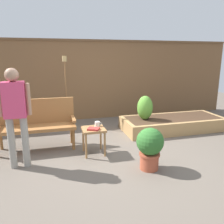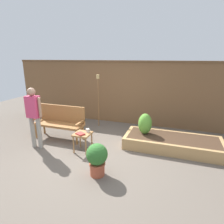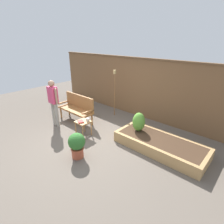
{
  "view_description": "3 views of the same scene",
  "coord_description": "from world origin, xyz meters",
  "px_view_note": "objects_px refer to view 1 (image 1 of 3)",
  "views": [
    {
      "loc": [
        -1.07,
        -3.63,
        1.72
      ],
      "look_at": [
        0.15,
        0.86,
        0.58
      ],
      "focal_mm": 36.52,
      "sensor_mm": 36.0,
      "label": 1
    },
    {
      "loc": [
        1.69,
        -3.64,
        2.27
      ],
      "look_at": [
        0.18,
        0.76,
        0.91
      ],
      "focal_mm": 30.34,
      "sensor_mm": 36.0,
      "label": 2
    },
    {
      "loc": [
        3.47,
        -2.81,
        2.78
      ],
      "look_at": [
        0.51,
        0.48,
        0.93
      ],
      "focal_mm": 28.51,
      "sensor_mm": 36.0,
      "label": 3
    }
  ],
  "objects_px": {
    "side_table": "(94,133)",
    "cup_on_table": "(97,124)",
    "person_by_bench": "(15,110)",
    "garden_bench": "(36,121)",
    "tiki_torch": "(65,79)",
    "potted_boxwood": "(150,146)",
    "book_on_table": "(94,129)",
    "shrub_near_bench": "(145,108)"
  },
  "relations": [
    {
      "from": "cup_on_table",
      "to": "person_by_bench",
      "type": "xyz_separation_m",
      "value": [
        -1.32,
        -0.3,
        0.41
      ]
    },
    {
      "from": "cup_on_table",
      "to": "potted_boxwood",
      "type": "relative_size",
      "value": 0.19
    },
    {
      "from": "garden_bench",
      "to": "person_by_bench",
      "type": "distance_m",
      "value": 0.87
    },
    {
      "from": "cup_on_table",
      "to": "person_by_bench",
      "type": "height_order",
      "value": "person_by_bench"
    },
    {
      "from": "garden_bench",
      "to": "cup_on_table",
      "type": "height_order",
      "value": "garden_bench"
    },
    {
      "from": "garden_bench",
      "to": "shrub_near_bench",
      "type": "bearing_deg",
      "value": 8.32
    },
    {
      "from": "side_table",
      "to": "person_by_bench",
      "type": "xyz_separation_m",
      "value": [
        -1.23,
        -0.19,
        0.54
      ]
    },
    {
      "from": "tiki_torch",
      "to": "shrub_near_bench",
      "type": "bearing_deg",
      "value": -27.68
    },
    {
      "from": "garden_bench",
      "to": "shrub_near_bench",
      "type": "relative_size",
      "value": 2.6
    },
    {
      "from": "shrub_near_bench",
      "to": "person_by_bench",
      "type": "bearing_deg",
      "value": -157.16
    },
    {
      "from": "tiki_torch",
      "to": "person_by_bench",
      "type": "distance_m",
      "value": 2.19
    },
    {
      "from": "shrub_near_bench",
      "to": "tiki_torch",
      "type": "height_order",
      "value": "tiki_torch"
    },
    {
      "from": "shrub_near_bench",
      "to": "cup_on_table",
      "type": "bearing_deg",
      "value": -148.01
    },
    {
      "from": "garden_bench",
      "to": "book_on_table",
      "type": "height_order",
      "value": "garden_bench"
    },
    {
      "from": "cup_on_table",
      "to": "potted_boxwood",
      "type": "height_order",
      "value": "potted_boxwood"
    },
    {
      "from": "tiki_torch",
      "to": "person_by_bench",
      "type": "xyz_separation_m",
      "value": [
        -0.9,
        -1.99,
        -0.25
      ]
    },
    {
      "from": "cup_on_table",
      "to": "tiki_torch",
      "type": "xyz_separation_m",
      "value": [
        -0.42,
        1.69,
        0.66
      ]
    },
    {
      "from": "cup_on_table",
      "to": "book_on_table",
      "type": "bearing_deg",
      "value": -119.55
    },
    {
      "from": "side_table",
      "to": "cup_on_table",
      "type": "height_order",
      "value": "cup_on_table"
    },
    {
      "from": "tiki_torch",
      "to": "potted_boxwood",
      "type": "bearing_deg",
      "value": -67.82
    },
    {
      "from": "garden_bench",
      "to": "tiki_torch",
      "type": "relative_size",
      "value": 0.83
    },
    {
      "from": "person_by_bench",
      "to": "side_table",
      "type": "bearing_deg",
      "value": 8.81
    },
    {
      "from": "book_on_table",
      "to": "person_by_bench",
      "type": "distance_m",
      "value": 1.29
    },
    {
      "from": "cup_on_table",
      "to": "person_by_bench",
      "type": "bearing_deg",
      "value": -167.36
    },
    {
      "from": "book_on_table",
      "to": "person_by_bench",
      "type": "relative_size",
      "value": 0.13
    },
    {
      "from": "book_on_table",
      "to": "potted_boxwood",
      "type": "distance_m",
      "value": 1.04
    },
    {
      "from": "person_by_bench",
      "to": "garden_bench",
      "type": "bearing_deg",
      "value": 72.72
    },
    {
      "from": "side_table",
      "to": "shrub_near_bench",
      "type": "bearing_deg",
      "value": 33.41
    },
    {
      "from": "book_on_table",
      "to": "potted_boxwood",
      "type": "relative_size",
      "value": 0.29
    },
    {
      "from": "garden_bench",
      "to": "person_by_bench",
      "type": "xyz_separation_m",
      "value": [
        -0.23,
        -0.75,
        0.39
      ]
    },
    {
      "from": "potted_boxwood",
      "to": "tiki_torch",
      "type": "relative_size",
      "value": 0.39
    },
    {
      "from": "side_table",
      "to": "tiki_torch",
      "type": "bearing_deg",
      "value": 100.42
    },
    {
      "from": "potted_boxwood",
      "to": "shrub_near_bench",
      "type": "xyz_separation_m",
      "value": [
        0.64,
        1.7,
        0.19
      ]
    },
    {
      "from": "garden_bench",
      "to": "cup_on_table",
      "type": "relative_size",
      "value": 11.27
    },
    {
      "from": "shrub_near_bench",
      "to": "person_by_bench",
      "type": "relative_size",
      "value": 0.35
    },
    {
      "from": "garden_bench",
      "to": "tiki_torch",
      "type": "bearing_deg",
      "value": 61.8
    },
    {
      "from": "book_on_table",
      "to": "garden_bench",
      "type": "bearing_deg",
      "value": 173.56
    },
    {
      "from": "tiki_torch",
      "to": "cup_on_table",
      "type": "bearing_deg",
      "value": -75.93
    },
    {
      "from": "side_table",
      "to": "cup_on_table",
      "type": "distance_m",
      "value": 0.19
    },
    {
      "from": "garden_bench",
      "to": "cup_on_table",
      "type": "distance_m",
      "value": 1.18
    },
    {
      "from": "cup_on_table",
      "to": "book_on_table",
      "type": "distance_m",
      "value": 0.22
    },
    {
      "from": "book_on_table",
      "to": "person_by_bench",
      "type": "xyz_separation_m",
      "value": [
        -1.21,
        -0.11,
        0.44
      ]
    }
  ]
}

